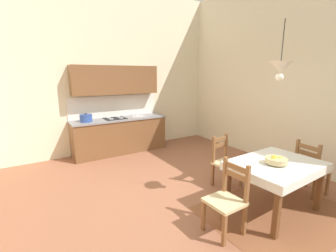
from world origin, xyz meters
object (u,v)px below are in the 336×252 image
object	(u,v)px
kitchen_cabinetry	(119,120)
dining_chair_window_side	(311,169)
dining_chair_tv_side	(227,200)
pendant_lamp	(280,67)
dining_table	(275,171)
dining_chair_kitchen_side	(226,162)
fruit_bowl	(276,160)

from	to	relation	value
kitchen_cabinetry	dining_chair_window_side	xyz separation A→B (m)	(1.90, -3.83, -0.41)
dining_chair_window_side	dining_chair_tv_side	bearing A→B (deg)	178.87
dining_chair_window_side	pendant_lamp	size ratio (longest dim) A/B	1.16
dining_table	dining_chair_kitchen_side	world-z (taller)	dining_chair_kitchen_side
dining_table	dining_chair_tv_side	world-z (taller)	dining_chair_tv_side
dining_chair_window_side	pendant_lamp	xyz separation A→B (m)	(-0.94, 0.12, 1.64)
kitchen_cabinetry	dining_table	bearing A→B (deg)	-76.11
dining_chair_kitchen_side	fruit_bowl	size ratio (longest dim) A/B	3.10
dining_chair_window_side	dining_chair_kitchen_side	bearing A→B (deg)	135.10
dining_chair_tv_side	dining_chair_kitchen_side	size ratio (longest dim) A/B	1.00
dining_chair_tv_side	kitchen_cabinetry	bearing A→B (deg)	89.88
dining_chair_window_side	pendant_lamp	distance (m)	1.89
kitchen_cabinetry	pendant_lamp	size ratio (longest dim) A/B	2.96
dining_chair_window_side	dining_chair_kitchen_side	distance (m)	1.38
dining_table	kitchen_cabinetry	bearing A→B (deg)	103.89
dining_table	dining_chair_window_side	bearing A→B (deg)	-1.48
pendant_lamp	kitchen_cabinetry	bearing A→B (deg)	104.58
kitchen_cabinetry	dining_chair_kitchen_side	size ratio (longest dim) A/B	2.56
dining_chair_window_side	fruit_bowl	bearing A→B (deg)	-179.15
kitchen_cabinetry	fruit_bowl	size ratio (longest dim) A/B	7.95
dining_chair_window_side	dining_chair_tv_side	distance (m)	1.91
kitchen_cabinetry	dining_chair_window_side	distance (m)	4.29
dining_table	dining_chair_tv_side	size ratio (longest dim) A/B	1.42
kitchen_cabinetry	pendant_lamp	bearing A→B (deg)	-75.42
dining_chair_tv_side	dining_chair_kitchen_side	bearing A→B (deg)	45.20
dining_chair_tv_side	dining_chair_kitchen_side	xyz separation A→B (m)	(0.93, 0.94, 0.00)
kitchen_cabinetry	dining_chair_tv_side	world-z (taller)	kitchen_cabinetry
dining_chair_window_side	dining_chair_tv_side	world-z (taller)	same
kitchen_cabinetry	dining_chair_kitchen_side	xyz separation A→B (m)	(0.92, -2.85, -0.41)
dining_chair_kitchen_side	pendant_lamp	size ratio (longest dim) A/B	1.16
fruit_bowl	pendant_lamp	world-z (taller)	pendant_lamp
dining_table	dining_chair_window_side	size ratio (longest dim) A/B	1.42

